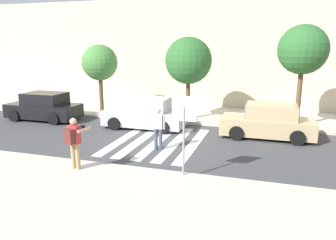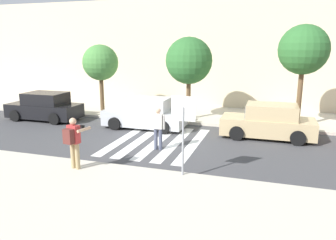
{
  "view_description": "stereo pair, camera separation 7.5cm",
  "coord_description": "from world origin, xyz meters",
  "px_view_note": "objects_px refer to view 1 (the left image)",
  "views": [
    {
      "loc": [
        4.55,
        -12.82,
        4.17
      ],
      "look_at": [
        0.6,
        -0.2,
        1.1
      ],
      "focal_mm": 35.0,
      "sensor_mm": 36.0,
      "label": 1
    },
    {
      "loc": [
        4.62,
        -12.8,
        4.17
      ],
      "look_at": [
        0.6,
        -0.2,
        1.1
      ],
      "focal_mm": 35.0,
      "sensor_mm": 36.0,
      "label": 2
    }
  ],
  "objects_px": {
    "stop_sign": "(184,118)",
    "parked_car_silver": "(145,114)",
    "parked_car_black": "(44,107)",
    "street_tree_east": "(303,50)",
    "photographer_with_backpack": "(74,139)",
    "street_tree_center": "(188,61)",
    "street_tree_west": "(100,63)",
    "pedestrian_crossing": "(158,126)",
    "parked_car_tan": "(268,122)"
  },
  "relations": [
    {
      "from": "photographer_with_backpack",
      "to": "street_tree_east",
      "type": "distance_m",
      "value": 11.42
    },
    {
      "from": "photographer_with_backpack",
      "to": "street_tree_center",
      "type": "relative_size",
      "value": 0.39
    },
    {
      "from": "parked_car_silver",
      "to": "parked_car_tan",
      "type": "relative_size",
      "value": 1.0
    },
    {
      "from": "parked_car_black",
      "to": "street_tree_east",
      "type": "height_order",
      "value": "street_tree_east"
    },
    {
      "from": "pedestrian_crossing",
      "to": "street_tree_center",
      "type": "distance_m",
      "value": 5.75
    },
    {
      "from": "pedestrian_crossing",
      "to": "parked_car_black",
      "type": "height_order",
      "value": "pedestrian_crossing"
    },
    {
      "from": "parked_car_silver",
      "to": "pedestrian_crossing",
      "type": "bearing_deg",
      "value": -60.36
    },
    {
      "from": "stop_sign",
      "to": "street_tree_center",
      "type": "relative_size",
      "value": 0.57
    },
    {
      "from": "stop_sign",
      "to": "street_tree_west",
      "type": "bearing_deg",
      "value": 132.34
    },
    {
      "from": "stop_sign",
      "to": "parked_car_silver",
      "type": "xyz_separation_m",
      "value": [
        -3.51,
        5.7,
        -1.24
      ]
    },
    {
      "from": "photographer_with_backpack",
      "to": "street_tree_center",
      "type": "xyz_separation_m",
      "value": [
        1.72,
        8.41,
        2.13
      ]
    },
    {
      "from": "pedestrian_crossing",
      "to": "parked_car_silver",
      "type": "distance_m",
      "value": 3.63
    },
    {
      "from": "parked_car_tan",
      "to": "parked_car_silver",
      "type": "bearing_deg",
      "value": 180.0
    },
    {
      "from": "parked_car_black",
      "to": "parked_car_silver",
      "type": "height_order",
      "value": "same"
    },
    {
      "from": "stop_sign",
      "to": "photographer_with_backpack",
      "type": "height_order",
      "value": "stop_sign"
    },
    {
      "from": "pedestrian_crossing",
      "to": "street_tree_east",
      "type": "relative_size",
      "value": 0.35
    },
    {
      "from": "stop_sign",
      "to": "street_tree_center",
      "type": "xyz_separation_m",
      "value": [
        -1.81,
        7.81,
        1.33
      ]
    },
    {
      "from": "parked_car_tan",
      "to": "street_tree_east",
      "type": "xyz_separation_m",
      "value": [
        1.36,
        2.0,
        3.16
      ]
    },
    {
      "from": "pedestrian_crossing",
      "to": "street_tree_center",
      "type": "relative_size",
      "value": 0.39
    },
    {
      "from": "parked_car_silver",
      "to": "street_tree_west",
      "type": "bearing_deg",
      "value": 149.58
    },
    {
      "from": "photographer_with_backpack",
      "to": "street_tree_west",
      "type": "bearing_deg",
      "value": 113.1
    },
    {
      "from": "photographer_with_backpack",
      "to": "parked_car_silver",
      "type": "height_order",
      "value": "photographer_with_backpack"
    },
    {
      "from": "pedestrian_crossing",
      "to": "parked_car_tan",
      "type": "height_order",
      "value": "pedestrian_crossing"
    },
    {
      "from": "street_tree_center",
      "to": "street_tree_west",
      "type": "bearing_deg",
      "value": 179.86
    },
    {
      "from": "photographer_with_backpack",
      "to": "street_tree_east",
      "type": "bearing_deg",
      "value": 48.44
    },
    {
      "from": "parked_car_silver",
      "to": "stop_sign",
      "type": "bearing_deg",
      "value": -58.35
    },
    {
      "from": "stop_sign",
      "to": "parked_car_silver",
      "type": "bearing_deg",
      "value": 121.65
    },
    {
      "from": "pedestrian_crossing",
      "to": "parked_car_tan",
      "type": "xyz_separation_m",
      "value": [
        4.19,
        3.15,
        -0.25
      ]
    },
    {
      "from": "stop_sign",
      "to": "parked_car_silver",
      "type": "relative_size",
      "value": 0.61
    },
    {
      "from": "parked_car_black",
      "to": "stop_sign",
      "type": "bearing_deg",
      "value": -30.74
    },
    {
      "from": "pedestrian_crossing",
      "to": "parked_car_black",
      "type": "relative_size",
      "value": 0.42
    },
    {
      "from": "pedestrian_crossing",
      "to": "parked_car_silver",
      "type": "xyz_separation_m",
      "value": [
        -1.79,
        3.15,
        -0.25
      ]
    },
    {
      "from": "parked_car_black",
      "to": "street_tree_east",
      "type": "relative_size",
      "value": 0.83
    },
    {
      "from": "stop_sign",
      "to": "parked_car_black",
      "type": "bearing_deg",
      "value": 149.26
    },
    {
      "from": "street_tree_east",
      "to": "parked_car_silver",
      "type": "bearing_deg",
      "value": -164.76
    },
    {
      "from": "parked_car_tan",
      "to": "photographer_with_backpack",
      "type": "bearing_deg",
      "value": -133.61
    },
    {
      "from": "parked_car_black",
      "to": "street_tree_west",
      "type": "distance_m",
      "value": 4.02
    },
    {
      "from": "stop_sign",
      "to": "parked_car_silver",
      "type": "height_order",
      "value": "stop_sign"
    },
    {
      "from": "stop_sign",
      "to": "parked_car_black",
      "type": "distance_m",
      "value": 11.22
    },
    {
      "from": "stop_sign",
      "to": "street_tree_east",
      "type": "distance_m",
      "value": 8.81
    },
    {
      "from": "parked_car_black",
      "to": "parked_car_tan",
      "type": "bearing_deg",
      "value": 0.0
    },
    {
      "from": "photographer_with_backpack",
      "to": "parked_car_black",
      "type": "height_order",
      "value": "photographer_with_backpack"
    },
    {
      "from": "stop_sign",
      "to": "street_tree_east",
      "type": "height_order",
      "value": "street_tree_east"
    },
    {
      "from": "street_tree_center",
      "to": "street_tree_east",
      "type": "relative_size",
      "value": 0.89
    },
    {
      "from": "street_tree_center",
      "to": "parked_car_silver",
      "type": "bearing_deg",
      "value": -128.99
    },
    {
      "from": "pedestrian_crossing",
      "to": "street_tree_west",
      "type": "distance_m",
      "value": 7.84
    },
    {
      "from": "street_tree_east",
      "to": "parked_car_tan",
      "type": "bearing_deg",
      "value": -124.16
    },
    {
      "from": "parked_car_silver",
      "to": "street_tree_center",
      "type": "bearing_deg",
      "value": 51.01
    },
    {
      "from": "photographer_with_backpack",
      "to": "parked_car_tan",
      "type": "height_order",
      "value": "photographer_with_backpack"
    },
    {
      "from": "parked_car_tan",
      "to": "parked_car_black",
      "type": "bearing_deg",
      "value": 180.0
    }
  ]
}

